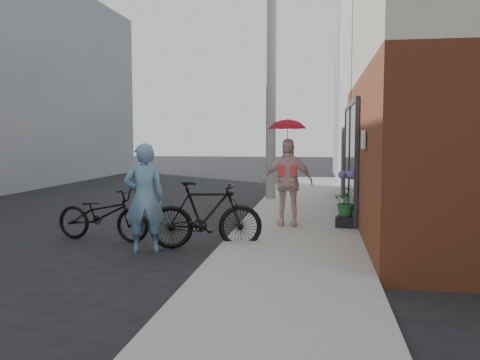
% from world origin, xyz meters
% --- Properties ---
extents(ground, '(80.00, 80.00, 0.00)m').
position_xyz_m(ground, '(0.00, 0.00, 0.00)').
color(ground, black).
rests_on(ground, ground).
extents(sidewalk, '(2.20, 24.00, 0.12)m').
position_xyz_m(sidewalk, '(2.10, 2.00, 0.06)').
color(sidewalk, gray).
rests_on(sidewalk, ground).
extents(curb, '(0.12, 24.00, 0.12)m').
position_xyz_m(curb, '(0.94, 2.00, 0.06)').
color(curb, '#9E9E99').
rests_on(curb, ground).
extents(plaster_building, '(8.00, 6.00, 7.00)m').
position_xyz_m(plaster_building, '(7.20, 9.00, 3.50)').
color(plaster_building, silver).
rests_on(plaster_building, ground).
extents(east_building_far, '(8.00, 8.00, 7.00)m').
position_xyz_m(east_building_far, '(7.20, 16.00, 3.50)').
color(east_building_far, gray).
rests_on(east_building_far, ground).
extents(utility_pole, '(0.28, 0.28, 7.00)m').
position_xyz_m(utility_pole, '(1.10, 6.00, 3.50)').
color(utility_pole, '#9E9E99').
rests_on(utility_pole, ground).
extents(officer, '(0.74, 0.60, 1.77)m').
position_xyz_m(officer, '(-0.30, -0.54, 0.88)').
color(officer, '#6590B4').
rests_on(officer, ground).
extents(bike_left, '(1.88, 0.86, 0.95)m').
position_xyz_m(bike_left, '(-1.37, 0.25, 0.48)').
color(bike_left, black).
rests_on(bike_left, ground).
extents(bike_right, '(1.95, 0.91, 1.13)m').
position_xyz_m(bike_right, '(0.60, -0.10, 0.56)').
color(bike_right, black).
rests_on(bike_right, ground).
extents(kimono_woman, '(1.02, 0.45, 1.71)m').
position_xyz_m(kimono_woman, '(1.84, 1.69, 0.98)').
color(kimono_woman, '#F9D0D5').
rests_on(kimono_woman, sidewalk).
extents(parasol, '(0.74, 0.74, 0.65)m').
position_xyz_m(parasol, '(1.84, 1.69, 2.16)').
color(parasol, red).
rests_on(parasol, kimono_woman).
extents(planter, '(0.45, 0.45, 0.20)m').
position_xyz_m(planter, '(3.00, 1.69, 0.22)').
color(planter, black).
rests_on(planter, sidewalk).
extents(potted_plant, '(0.52, 0.45, 0.58)m').
position_xyz_m(potted_plant, '(3.00, 1.69, 0.61)').
color(potted_plant, '#2C6E32').
rests_on(potted_plant, planter).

